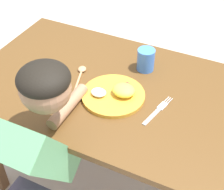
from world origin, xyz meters
The scene contains 7 objects.
ground_plane centered at (0.00, 0.00, 0.00)m, with size 8.00×8.00×0.00m, color beige.
dining_table centered at (0.00, 0.00, 0.64)m, with size 1.27×0.79×0.74m.
plate centered at (0.06, -0.06, 0.75)m, with size 0.28×0.28×0.06m.
fork centered at (0.26, -0.07, 0.74)m, with size 0.06×0.21×0.01m.
spoon centered at (-0.15, 0.01, 0.74)m, with size 0.08×0.20×0.02m.
drinking_cup centered at (0.11, 0.19, 0.79)m, with size 0.08×0.08×0.11m, color #407CE5.
person centered at (-0.08, -0.46, 0.60)m, with size 0.20×0.53×1.05m.
Camera 1 is at (0.52, -1.06, 1.71)m, focal length 53.95 mm.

